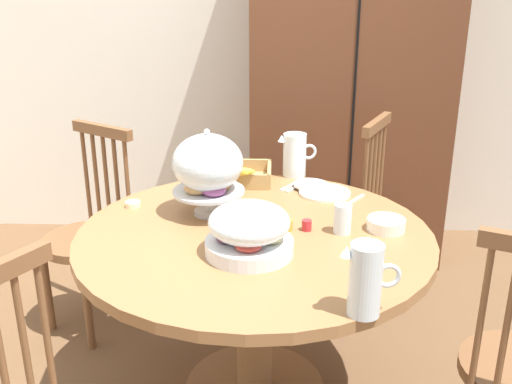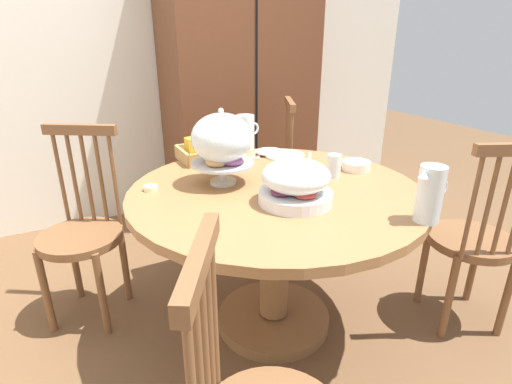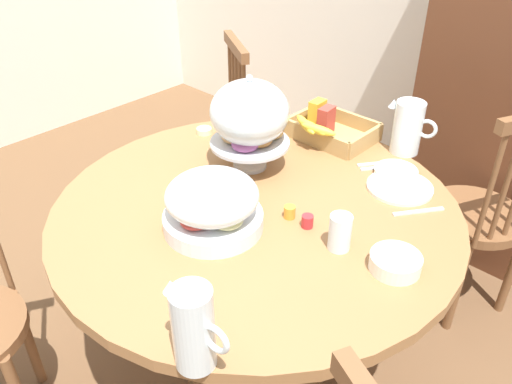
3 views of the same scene
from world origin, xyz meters
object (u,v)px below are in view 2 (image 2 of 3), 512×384
object	(u,v)px
drinking_glass	(334,166)
butter_dish	(151,188)
windsor_chair_far_side	(83,235)
cereal_basket	(208,152)
windsor_chair_facing_door	(268,177)
cereal_bowl	(356,166)
pastry_stand_with_dome	(222,142)
china_plate_large	(284,155)
orange_juice_pitcher	(429,196)
windsor_chair_by_cabinet	(474,242)
china_plate_small	(269,152)
fruit_platter_covered	(296,183)
milk_pitcher	(245,134)
dining_table	(275,227)
wooden_armoire	(240,88)

from	to	relation	value
drinking_glass	butter_dish	size ratio (longest dim) A/B	1.83
windsor_chair_far_side	cereal_basket	xyz separation A→B (m)	(0.68, 0.01, 0.33)
windsor_chair_facing_door	windsor_chair_far_side	size ratio (longest dim) A/B	1.00
cereal_bowl	pastry_stand_with_dome	bearing A→B (deg)	168.98
cereal_basket	china_plate_large	xyz separation A→B (m)	(0.40, -0.13, -0.04)
windsor_chair_facing_door	orange_juice_pitcher	world-z (taller)	windsor_chair_facing_door
windsor_chair_by_cabinet	butter_dish	size ratio (longest dim) A/B	16.25
windsor_chair_facing_door	china_plate_small	bearing A→B (deg)	-118.37
cereal_basket	china_plate_small	xyz separation A→B (m)	(0.35, -0.06, -0.03)
cereal_basket	butter_dish	world-z (taller)	cereal_basket
windsor_chair_facing_door	china_plate_small	size ratio (longest dim) A/B	6.50
butter_dish	fruit_platter_covered	bearing A→B (deg)	-39.44
fruit_platter_covered	milk_pitcher	distance (m)	0.84
windsor_chair_far_side	china_plate_small	xyz separation A→B (m)	(1.02, -0.05, 0.30)
windsor_chair_facing_door	china_plate_small	world-z (taller)	windsor_chair_facing_door
dining_table	windsor_chair_facing_door	distance (m)	0.96
drinking_glass	milk_pitcher	bearing A→B (deg)	103.86
wooden_armoire	butter_dish	distance (m)	1.55
milk_pitcher	butter_dish	xyz separation A→B (m)	(-0.66, -0.42, -0.08)
wooden_armoire	cereal_basket	bearing A→B (deg)	-124.67
fruit_platter_covered	cereal_basket	xyz separation A→B (m)	(-0.11, 0.71, -0.04)
pastry_stand_with_dome	butter_dish	size ratio (longest dim) A/B	5.73
windsor_chair_facing_door	drinking_glass	xyz separation A→B (m)	(-0.11, -0.84, 0.34)
windsor_chair_far_side	butter_dish	bearing A→B (deg)	-44.95
windsor_chair_far_side	orange_juice_pitcher	distance (m)	1.59
dining_table	orange_juice_pitcher	bearing A→B (deg)	-58.86
windsor_chair_far_side	cereal_basket	world-z (taller)	windsor_chair_far_side
cereal_basket	china_plate_large	world-z (taller)	cereal_basket
dining_table	pastry_stand_with_dome	xyz separation A→B (m)	(-0.18, 0.16, 0.39)
windsor_chair_far_side	pastry_stand_with_dome	size ratio (longest dim) A/B	2.83
drinking_glass	butter_dish	world-z (taller)	drinking_glass
milk_pitcher	windsor_chair_far_side	bearing A→B (deg)	-172.83
windsor_chair_far_side	china_plate_large	xyz separation A→B (m)	(1.08, -0.12, 0.29)
windsor_chair_far_side	pastry_stand_with_dome	world-z (taller)	pastry_stand_with_dome
windsor_chair_by_cabinet	drinking_glass	world-z (taller)	windsor_chair_by_cabinet
pastry_stand_with_dome	cereal_basket	distance (m)	0.41
china_plate_small	dining_table	bearing A→B (deg)	-115.84
dining_table	china_plate_small	size ratio (longest dim) A/B	8.70
china_plate_small	cereal_bowl	distance (m)	0.51
milk_pitcher	wooden_armoire	bearing A→B (deg)	67.16
fruit_platter_covered	cereal_bowl	xyz separation A→B (m)	(0.49, 0.21, -0.06)
windsor_chair_by_cabinet	orange_juice_pitcher	xyz separation A→B (m)	(-0.53, -0.12, 0.38)
windsor_chair_far_side	butter_dish	distance (m)	0.51
drinking_glass	china_plate_large	bearing A→B (deg)	94.88
dining_table	drinking_glass	xyz separation A→B (m)	(0.32, 0.01, 0.25)
wooden_armoire	china_plate_small	distance (m)	0.99
windsor_chair_far_side	milk_pitcher	world-z (taller)	windsor_chair_far_side
windsor_chair_by_cabinet	cereal_basket	size ratio (longest dim) A/B	3.09
butter_dish	china_plate_small	bearing A→B (deg)	18.43
cereal_basket	china_plate_large	size ratio (longest dim) A/B	1.44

